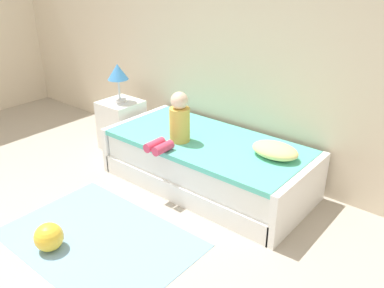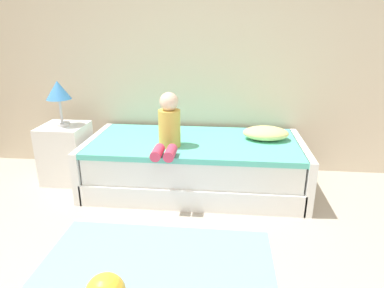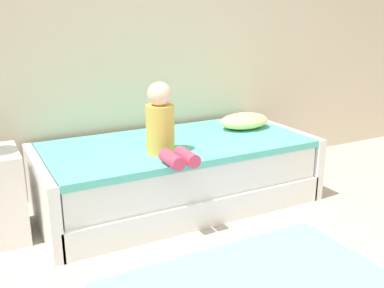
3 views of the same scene
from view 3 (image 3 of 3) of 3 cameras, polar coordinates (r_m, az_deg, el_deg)
wall_rear at (r=3.67m, az=-10.63°, el=16.46°), size 7.20×0.10×2.90m
bed at (r=3.44m, az=-1.95°, el=-3.79°), size 2.11×1.00×0.50m
child_figure at (r=3.02m, az=-3.79°, el=2.37°), size 0.20×0.51×0.50m
pillow at (r=3.76m, az=6.79°, el=3.00°), size 0.44×0.30×0.13m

